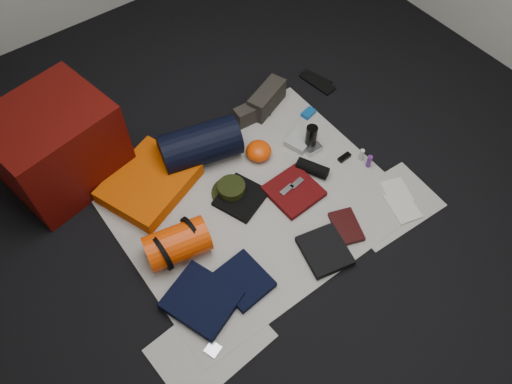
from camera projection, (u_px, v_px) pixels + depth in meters
floor at (255, 204)px, 3.06m from camera, size 4.50×4.50×0.02m
newspaper_mat at (255, 203)px, 3.05m from camera, size 1.60×1.30×0.01m
newspaper_sheet_front_left at (211, 343)px, 2.57m from camera, size 0.61×0.44×0.00m
newspaper_sheet_front_right at (390, 205)px, 3.04m from camera, size 0.60×0.43×0.00m
red_cabinet at (57, 146)px, 2.95m from camera, size 0.75×0.66×0.55m
sleeping_pad at (149, 183)px, 3.07m from camera, size 0.66×0.60×0.10m
stuff_sack at (177, 244)px, 2.77m from camera, size 0.39×0.28×0.21m
sack_strap_left at (162, 253)px, 2.73m from camera, size 0.02×0.22×0.22m
sack_strap_right at (192, 234)px, 2.80m from camera, size 0.03×0.22×0.22m
navy_duffel at (200, 145)px, 3.14m from camera, size 0.55×0.38×0.26m
boonie_brim at (232, 193)px, 3.09m from camera, size 0.26×0.26×0.01m
boonie_crown at (232, 189)px, 3.05m from camera, size 0.17×0.17×0.07m
hiking_boot_left at (252, 112)px, 3.39m from camera, size 0.26×0.11×0.12m
hiking_boot_right at (267, 99)px, 3.43m from camera, size 0.34×0.23×0.16m
flip_flop_left at (318, 83)px, 3.63m from camera, size 0.13×0.27×0.01m
flip_flop_right at (316, 79)px, 3.66m from camera, size 0.15×0.25×0.01m
trousers_navy_a at (202, 300)px, 2.66m from camera, size 0.41×0.44×0.06m
trousers_navy_b at (243, 280)px, 2.73m from camera, size 0.27×0.30×0.04m
trousers_charcoal at (325, 251)px, 2.84m from camera, size 0.30×0.33×0.04m
black_tshirt at (241, 198)px, 3.05m from camera, size 0.35×0.34×0.03m
red_shirt at (294, 191)px, 3.07m from camera, size 0.31×0.31×0.04m
orange_stuff_sack at (259, 151)px, 3.21m from camera, size 0.20×0.20×0.11m
first_aid_pouch at (301, 139)px, 3.30m from camera, size 0.23×0.20×0.05m
water_bottle at (311, 138)px, 3.22m from camera, size 0.08×0.08×0.19m
speaker at (313, 168)px, 3.15m from camera, size 0.16×0.22×0.08m
compact_camera at (313, 149)px, 3.26m from camera, size 0.11×0.07×0.04m
cyan_case at (308, 113)px, 3.45m from camera, size 0.11×0.08×0.03m
toiletry_purple at (369, 161)px, 3.17m from camera, size 0.04×0.04×0.09m
toiletry_clear at (362, 155)px, 3.20m from camera, size 0.03×0.03×0.09m
paperback_book at (346, 227)px, 2.93m from camera, size 0.22×0.26×0.03m
map_booklet at (402, 206)px, 3.03m from camera, size 0.21×0.26×0.01m
map_printout at (397, 192)px, 3.09m from camera, size 0.20×0.23×0.01m
sunglasses at (344, 157)px, 3.23m from camera, size 0.09×0.04×0.02m
key_cluster at (213, 349)px, 2.54m from camera, size 0.09×0.09×0.01m
tape_roll at (241, 190)px, 3.05m from camera, size 0.05×0.05×0.04m
energy_bar_a at (287, 190)px, 3.05m from camera, size 0.10×0.05×0.01m
energy_bar_b at (297, 183)px, 3.07m from camera, size 0.10×0.05×0.01m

